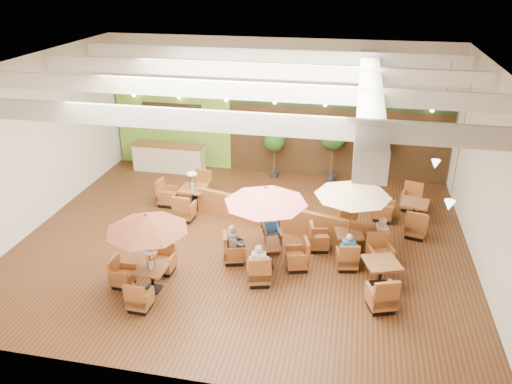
% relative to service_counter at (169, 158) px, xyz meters
% --- Properties ---
extents(room, '(14.04, 14.00, 5.52)m').
position_rel_service_counter_xyz_m(room, '(4.65, -3.88, 3.05)').
color(room, '#381E0F').
rests_on(room, ground).
extents(service_counter, '(3.00, 0.75, 1.18)m').
position_rel_service_counter_xyz_m(service_counter, '(0.00, 0.00, 0.00)').
color(service_counter, beige).
rests_on(service_counter, ground).
extents(booth_divider, '(6.33, 1.92, 0.90)m').
position_rel_service_counter_xyz_m(booth_divider, '(5.52, -4.25, -0.13)').
color(booth_divider, brown).
rests_on(booth_divider, ground).
extents(table_0, '(2.23, 2.30, 2.36)m').
position_rel_service_counter_xyz_m(table_0, '(2.52, -8.19, 1.11)').
color(table_0, brown).
rests_on(table_0, ground).
extents(table_1, '(2.63, 2.63, 2.57)m').
position_rel_service_counter_xyz_m(table_1, '(5.34, -6.40, 1.17)').
color(table_1, brown).
rests_on(table_1, ground).
extents(table_2, '(2.47, 2.47, 2.45)m').
position_rel_service_counter_xyz_m(table_2, '(7.70, -5.21, 1.10)').
color(table_2, brown).
rests_on(table_2, ground).
extents(table_3, '(1.78, 2.64, 1.56)m').
position_rel_service_counter_xyz_m(table_3, '(1.85, -3.19, -0.13)').
color(table_3, brown).
rests_on(table_3, ground).
extents(table_4, '(1.15, 2.84, 1.00)m').
position_rel_service_counter_xyz_m(table_4, '(8.61, -6.81, -0.20)').
color(table_4, brown).
rests_on(table_4, ground).
extents(table_5, '(1.90, 2.75, 0.99)m').
position_rel_service_counter_xyz_m(table_5, '(9.51, -2.80, -0.21)').
color(table_5, brown).
rests_on(table_5, ground).
extents(topiary_0, '(0.86, 0.86, 2.00)m').
position_rel_service_counter_xyz_m(topiary_0, '(4.48, 0.20, 0.90)').
color(topiary_0, black).
rests_on(topiary_0, ground).
extents(topiary_1, '(1.05, 1.05, 2.43)m').
position_rel_service_counter_xyz_m(topiary_1, '(6.82, 0.20, 1.23)').
color(topiary_1, black).
rests_on(topiary_1, ground).
extents(topiary_2, '(1.05, 1.05, 2.43)m').
position_rel_service_counter_xyz_m(topiary_2, '(8.55, 0.20, 1.23)').
color(topiary_2, black).
rests_on(topiary_2, ground).
extents(diner_0, '(0.42, 0.35, 0.81)m').
position_rel_service_counter_xyz_m(diner_0, '(5.34, -7.34, 0.18)').
color(diner_0, silver).
rests_on(diner_0, ground).
extents(diner_1, '(0.39, 0.37, 0.71)m').
position_rel_service_counter_xyz_m(diner_1, '(5.34, -5.46, 0.14)').
color(diner_1, '#2965B3').
rests_on(diner_1, ground).
extents(diner_2, '(0.39, 0.43, 0.77)m').
position_rel_service_counter_xyz_m(diner_2, '(4.40, -6.40, 0.16)').
color(diner_2, gray).
rests_on(diner_2, ground).
extents(diner_3, '(0.37, 0.31, 0.72)m').
position_rel_service_counter_xyz_m(diner_3, '(7.70, -6.11, 0.15)').
color(diner_3, '#2965B3').
rests_on(diner_3, ground).
extents(diner_4, '(0.42, 0.46, 0.85)m').
position_rel_service_counter_xyz_m(diner_4, '(8.59, -5.21, 0.19)').
color(diner_4, silver).
rests_on(diner_4, ground).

